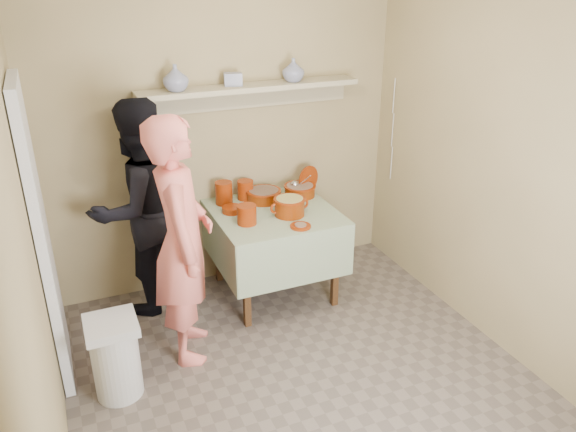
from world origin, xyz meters
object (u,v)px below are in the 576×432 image
serving_table (274,224)px  cazuela_rice (290,205)px  person_cook (182,242)px  person_helper (140,209)px  trash_bin (116,358)px

serving_table → cazuela_rice: 0.25m
person_cook → person_helper: person_cook is taller
person_cook → trash_bin: size_ratio=3.13×
person_cook → cazuela_rice: 1.01m
person_helper → trash_bin: bearing=45.5°
person_helper → serving_table: size_ratio=1.77×
person_cook → serving_table: 1.01m
person_cook → cazuela_rice: (0.94, 0.36, -0.03)m
person_helper → serving_table: (1.02, -0.23, -0.22)m
cazuela_rice → trash_bin: bearing=-156.7°
serving_table → cazuela_rice: bearing=-55.3°
person_cook → serving_table: person_cook is taller
person_cook → trash_bin: (-0.55, -0.28, -0.59)m
person_helper → cazuela_rice: person_helper is taller
person_cook → trash_bin: 0.85m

